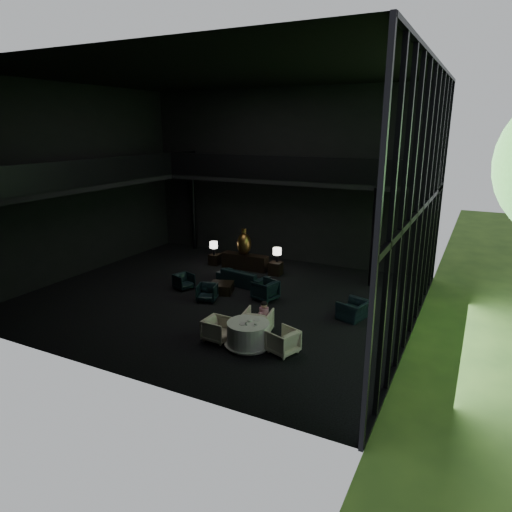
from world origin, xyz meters
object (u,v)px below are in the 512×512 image
at_px(table_lamp_left, 214,245).
at_px(lounge_armchair_east, 265,288).
at_px(console, 245,262).
at_px(side_table_left, 215,259).
at_px(table_lamp_right, 277,252).
at_px(window_armchair, 354,308).
at_px(dining_chair_east, 283,340).
at_px(sofa, 243,274).
at_px(bronze_urn, 244,244).
at_px(child, 264,311).
at_px(side_table_right, 276,268).
at_px(dining_chair_north, 258,319).
at_px(dining_chair_west, 218,328).
at_px(lounge_armchair_south, 207,293).
at_px(dining_table, 248,336).
at_px(coffee_table, 221,288).
at_px(lounge_armchair_west, 184,282).

xyz_separation_m(table_lamp_left, lounge_armchair_east, (4.09, -2.96, -0.50)).
relative_size(console, side_table_left, 4.39).
distance_m(console, table_lamp_left, 1.71).
relative_size(table_lamp_right, window_armchair, 0.69).
relative_size(window_armchair, dining_chair_east, 1.13).
distance_m(side_table_left, sofa, 3.18).
relative_size(bronze_urn, child, 1.92).
bearing_deg(table_lamp_left, side_table_right, -0.63).
xyz_separation_m(dining_chair_north, dining_chair_west, (-0.88, -0.99, -0.09)).
relative_size(table_lamp_right, lounge_armchair_south, 0.95).
xyz_separation_m(table_lamp_right, lounge_armchair_east, (0.89, -3.05, -0.56)).
xyz_separation_m(side_table_left, table_lamp_left, (-0.00, -0.06, 0.69)).
bearing_deg(child, side_table_right, -69.18).
bearing_deg(dining_chair_north, child, -169.17).
height_order(side_table_left, dining_chair_west, dining_chair_west).
bearing_deg(dining_chair_west, dining_chair_north, -40.02).
distance_m(dining_chair_east, dining_chair_west, 2.10).
bearing_deg(table_lamp_left, table_lamp_right, 1.61).
xyz_separation_m(dining_table, dining_chair_east, (1.08, 0.08, 0.07)).
bearing_deg(table_lamp_right, lounge_armchair_south, -103.55).
height_order(table_lamp_right, dining_chair_east, table_lamp_right).
xyz_separation_m(bronze_urn, table_lamp_left, (-1.60, -0.02, -0.27)).
bearing_deg(sofa, table_lamp_left, -27.12).
bearing_deg(sofa, coffee_table, 84.24).
relative_size(side_table_right, lounge_armchair_east, 0.64).
relative_size(lounge_armchair_east, dining_chair_west, 1.16).
relative_size(console, dining_table, 1.54).
height_order(bronze_urn, table_lamp_left, bronze_urn).
bearing_deg(table_lamp_right, table_lamp_left, -178.39).
bearing_deg(lounge_armchair_west, dining_table, -105.19).
bearing_deg(side_table_right, window_armchair, -36.38).
height_order(table_lamp_left, coffee_table, table_lamp_left).
bearing_deg(lounge_armchair_south, child, -43.74).
bearing_deg(dining_table, side_table_left, 128.46).
relative_size(side_table_right, lounge_armchair_west, 0.92).
bearing_deg(dining_chair_east, child, -111.09).
relative_size(sofa, dining_chair_east, 2.93).
xyz_separation_m(lounge_armchair_south, dining_chair_east, (4.15, -2.47, 0.07)).
bearing_deg(table_lamp_right, dining_table, -72.74).
height_order(window_armchair, dining_chair_north, dining_chair_north).
bearing_deg(dining_chair_north, bronze_urn, -67.59).
relative_size(console, sofa, 0.94).
relative_size(bronze_urn, coffee_table, 1.38).
distance_m(sofa, lounge_armchair_west, 2.41).
bearing_deg(console, table_lamp_left, -176.77).
height_order(table_lamp_left, dining_chair_north, table_lamp_left).
distance_m(side_table_left, table_lamp_right, 3.29).
bearing_deg(side_table_left, lounge_armchair_south, -61.71).
xyz_separation_m(lounge_armchair_south, dining_chair_north, (2.94, -1.63, 0.15)).
bearing_deg(side_table_right, dining_chair_north, -70.95).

